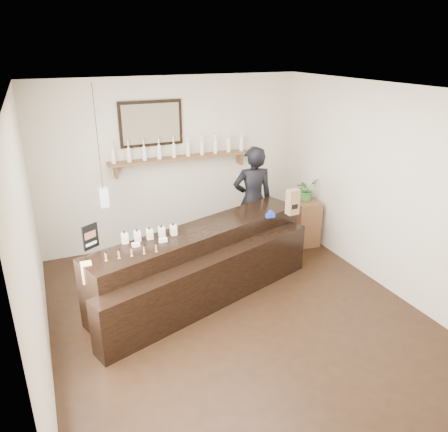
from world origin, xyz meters
name	(u,v)px	position (x,y,z in m)	size (l,w,h in m)	color
ground	(234,312)	(0.00, 0.00, 0.00)	(5.00, 5.00, 0.00)	black
room_shell	(236,187)	(0.00, 0.00, 1.70)	(5.00, 5.00, 5.00)	beige
back_wall_decor	(165,144)	(-0.16, 2.37, 1.76)	(2.66, 0.96, 1.69)	brown
counter	(205,265)	(-0.19, 0.58, 0.44)	(3.36, 1.94, 1.09)	black
promo_sign	(90,237)	(-1.62, 0.65, 1.09)	(0.20, 0.13, 0.31)	black
paper_bag	(293,202)	(1.23, 0.69, 1.12)	(0.18, 0.14, 0.37)	olive
tape_dispenser	(270,215)	(0.87, 0.69, 0.98)	(0.13, 0.06, 0.11)	#1B36BF
side_cabinet	(304,222)	(2.00, 1.48, 0.39)	(0.45, 0.58, 0.78)	brown
potted_plant	(307,189)	(2.00, 1.48, 0.97)	(0.35, 0.31, 0.39)	#38712D
shopkeeper	(253,194)	(1.02, 1.55, 1.01)	(0.74, 0.48, 2.02)	black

